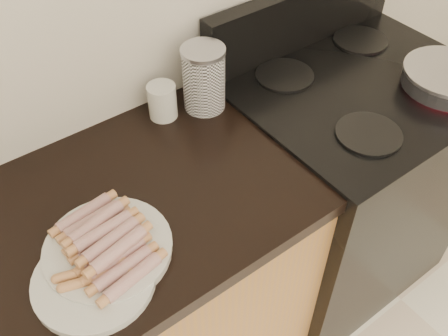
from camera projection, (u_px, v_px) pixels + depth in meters
stove at (339, 185)px, 1.84m from camera, size 0.76×0.65×0.91m
stove_panel at (303, 16)px, 1.60m from camera, size 0.76×0.06×0.20m
burner_near_left at (369, 134)px, 1.34m from camera, size 0.18×0.18×0.01m
burner_near_right at (446, 89)px, 1.48m from camera, size 0.18×0.18×0.01m
burner_far_left at (285, 75)px, 1.53m from camera, size 0.18×0.18×0.01m
burner_far_right at (360, 40)px, 1.68m from camera, size 0.18×0.18×0.01m
main_plate at (109, 250)px, 1.08m from camera, size 0.32×0.32×0.02m
side_plate at (94, 279)px, 1.03m from camera, size 0.32×0.32×0.02m
hotdog_pile at (106, 241)px, 1.06m from camera, size 0.13×0.26×0.05m
plain_sausages at (93, 274)px, 1.02m from camera, size 0.14×0.09×0.02m
canister at (204, 78)px, 1.38m from camera, size 0.12×0.12×0.19m
mug at (162, 101)px, 1.39m from camera, size 0.08×0.08×0.10m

